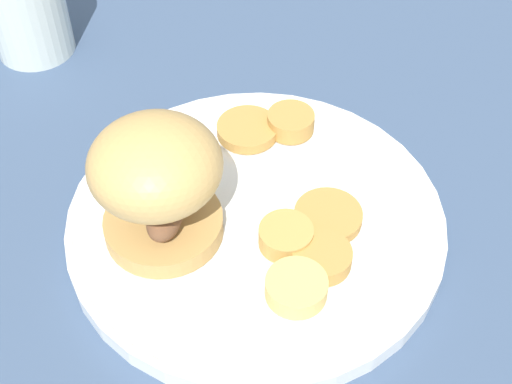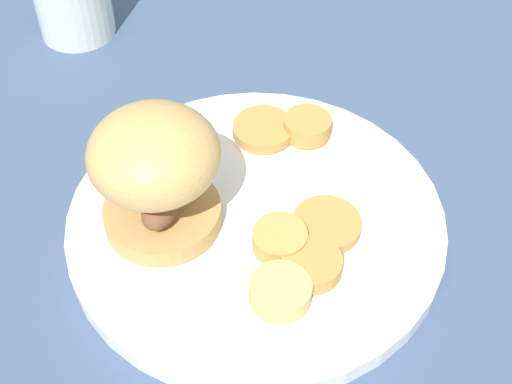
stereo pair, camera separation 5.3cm
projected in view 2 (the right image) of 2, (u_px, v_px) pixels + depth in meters
ground_plane at (256, 229)px, 0.56m from camera, size 4.00×4.00×0.00m
dinner_plate at (256, 220)px, 0.56m from camera, size 0.29×0.29×0.02m
sandwich at (156, 169)px, 0.50m from camera, size 0.09×0.10×0.10m
potato_round_0 at (312, 265)px, 0.51m from camera, size 0.04×0.04×0.01m
potato_round_1 at (280, 240)px, 0.52m from camera, size 0.04×0.04×0.02m
potato_round_2 at (263, 129)px, 0.61m from camera, size 0.05×0.05×0.01m
potato_round_3 at (327, 224)px, 0.54m from camera, size 0.05×0.05×0.01m
potato_round_4 at (307, 126)px, 0.60m from camera, size 0.04×0.04×0.02m
potato_round_5 at (283, 291)px, 0.49m from camera, size 0.04×0.04×0.02m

